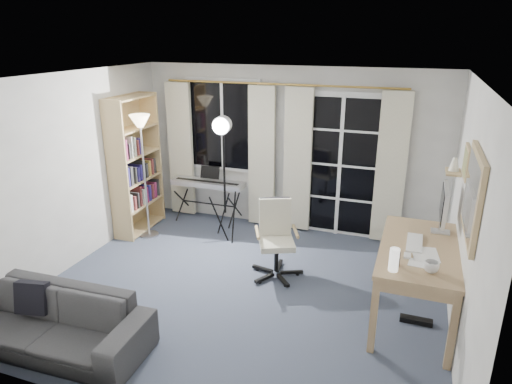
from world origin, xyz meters
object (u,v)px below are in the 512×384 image
bookshelf (133,168)px  mug (432,265)px  desk (419,256)px  torchiere_lamp (141,140)px  monitor (444,206)px  sofa (49,313)px  studio_light (223,140)px  office_chair (276,231)px  keyboard_piano (208,184)px

bookshelf → mug: bearing=-21.6°
bookshelf → desk: (4.01, -1.01, -0.24)m
torchiere_lamp → monitor: 3.93m
bookshelf → sofa: size_ratio=1.07×
studio_light → sofa: bearing=-111.0°
office_chair → desk: size_ratio=0.62×
desk → monitor: (0.20, 0.45, 0.41)m
keyboard_piano → sofa: size_ratio=0.61×
torchiere_lamp → desk: size_ratio=1.18×
keyboard_piano → sofa: 3.26m
desk → mug: size_ratio=11.43×
desk → monitor: 0.64m
monitor → mug: bearing=-95.3°
studio_light → desk: bearing=-30.8°
studio_light → monitor: bearing=-20.9°
desk → sofa: bearing=-152.1°
bookshelf → desk: bearing=-15.5°
studio_light → monitor: studio_light is taller
office_chair → bookshelf: bearing=142.4°
bookshelf → office_chair: (2.37, -0.57, -0.40)m
sofa → keyboard_piano: bearing=86.4°
office_chair → keyboard_piano: bearing=117.4°
torchiere_lamp → studio_light: bearing=11.5°
torchiere_lamp → office_chair: (2.06, -0.40, -0.88)m
bookshelf → studio_light: size_ratio=1.09×
keyboard_piano → monitor: 3.51m
bookshelf → monitor: bookshelf is taller
mug → sofa: bearing=-160.7°
office_chair → desk: office_chair is taller
bookshelf → office_chair: bookshelf is taller
keyboard_piano → mug: (3.19, -2.10, 0.25)m
monitor → desk: bearing=-113.1°
bookshelf → torchiere_lamp: 0.60m
torchiere_lamp → keyboard_piano: (0.61, 0.77, -0.81)m
torchiere_lamp → bookshelf: bearing=149.8°
mug → sofa: (-3.28, -1.15, -0.51)m
keyboard_piano → monitor: monitor is taller
desk → torchiere_lamp: bearing=167.8°
bookshelf → monitor: 4.24m
torchiere_lamp → desk: (3.70, -0.83, -0.73)m
office_chair → mug: 2.00m
desk → monitor: monitor is taller
office_chair → sofa: size_ratio=0.50×
keyboard_piano → monitor: bearing=-20.0°
mug → office_chair: bearing=151.7°
monitor → torchiere_lamp: bearing=174.9°
studio_light → office_chair: studio_light is taller
bookshelf → torchiere_lamp: (0.31, -0.18, 0.48)m
mug → bookshelf: bearing=159.8°
keyboard_piano → studio_light: bearing=-47.8°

